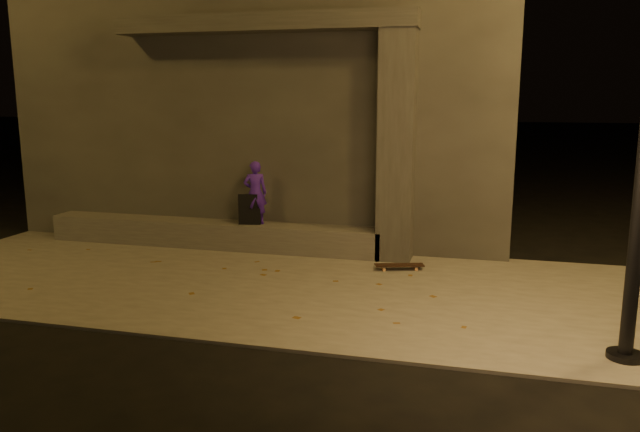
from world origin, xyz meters
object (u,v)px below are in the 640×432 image
(skateboarder, at_px, (255,193))
(backpack, at_px, (250,213))
(column, at_px, (397,147))
(skateboard, at_px, (399,265))

(skateboarder, xyz_separation_m, backpack, (-0.10, 0.00, -0.36))
(column, distance_m, skateboard, 1.86)
(column, bearing_deg, backpack, 180.00)
(column, relative_size, backpack, 6.91)
(skateboard, bearing_deg, skateboarder, 147.92)
(column, relative_size, skateboarder, 3.35)
(skateboarder, distance_m, backpack, 0.37)
(column, bearing_deg, skateboard, -75.34)
(column, xyz_separation_m, backpack, (-2.47, 0.00, -1.17))
(skateboarder, bearing_deg, backpack, -19.63)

